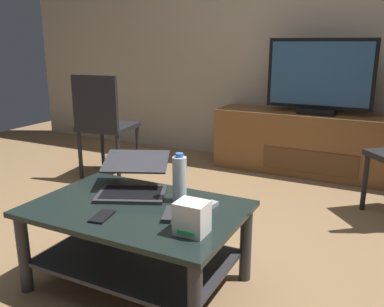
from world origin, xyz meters
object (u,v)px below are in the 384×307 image
object	(u,v)px
television	(320,78)
laptop	(133,180)
coffee_table	(137,231)
media_cabinet	(315,144)
tv_remote	(206,207)
side_chair	(103,121)
router_box	(192,218)
cell_phone	(102,216)
water_bottle_near	(180,179)
soundbar_remote	(169,214)

from	to	relation	value
television	laptop	bearing A→B (deg)	-105.07
coffee_table	television	xyz separation A→B (m)	(0.43, 2.23, 0.59)
media_cabinet	tv_remote	size ratio (longest dim) A/B	11.49
television	side_chair	distance (m)	1.94
router_box	cell_phone	world-z (taller)	router_box
coffee_table	side_chair	distance (m)	1.80
water_bottle_near	cell_phone	world-z (taller)	water_bottle_near
cell_phone	tv_remote	xyz separation A→B (m)	(0.38, 0.30, 0.01)
television	water_bottle_near	bearing A→B (deg)	-97.51
soundbar_remote	side_chair	bearing A→B (deg)	116.29
side_chair	router_box	xyz separation A→B (m)	(1.60, -1.43, -0.03)
coffee_table	side_chair	world-z (taller)	side_chair
router_box	tv_remote	bearing A→B (deg)	102.03
television	router_box	world-z (taller)	television
router_box	cell_phone	distance (m)	0.44
side_chair	television	bearing A→B (deg)	29.35
router_box	coffee_table	bearing A→B (deg)	160.21
television	cell_phone	bearing A→B (deg)	-101.53
side_chair	water_bottle_near	distance (m)	1.79
water_bottle_near	cell_phone	bearing A→B (deg)	-122.96
router_box	tv_remote	distance (m)	0.27
coffee_table	television	bearing A→B (deg)	79.15
television	soundbar_remote	distance (m)	2.32
media_cabinet	tv_remote	distance (m)	2.14
television	side_chair	world-z (taller)	television
coffee_table	soundbar_remote	size ratio (longest dim) A/B	6.40
router_box	laptop	bearing A→B (deg)	148.89
cell_phone	side_chair	bearing A→B (deg)	116.99
side_chair	cell_phone	size ratio (longest dim) A/B	6.63
cell_phone	coffee_table	bearing A→B (deg)	58.90
tv_remote	soundbar_remote	size ratio (longest dim) A/B	1.00
router_box	side_chair	bearing A→B (deg)	138.19
media_cabinet	tv_remote	xyz separation A→B (m)	(-0.11, -2.13, 0.15)
cell_phone	tv_remote	bearing A→B (deg)	26.56
water_bottle_near	tv_remote	size ratio (longest dim) A/B	1.54
side_chair	tv_remote	world-z (taller)	side_chair
coffee_table	cell_phone	world-z (taller)	cell_phone
television	cell_phone	world-z (taller)	television
laptop	soundbar_remote	xyz separation A→B (m)	(0.33, -0.20, -0.05)
media_cabinet	router_box	bearing A→B (deg)	-91.36
tv_remote	media_cabinet	bearing A→B (deg)	96.45
television	cell_phone	distance (m)	2.50
coffee_table	laptop	distance (m)	0.29
media_cabinet	cell_phone	size ratio (longest dim) A/B	13.13
laptop	media_cabinet	bearing A→B (deg)	75.08
cell_phone	water_bottle_near	bearing A→B (deg)	45.70
tv_remote	soundbar_remote	bearing A→B (deg)	-118.57
media_cabinet	laptop	xyz separation A→B (m)	(-0.56, -2.08, 0.20)
television	laptop	size ratio (longest dim) A/B	1.81
media_cabinet	laptop	world-z (taller)	laptop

